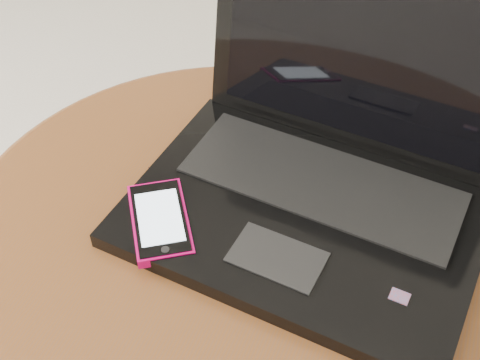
% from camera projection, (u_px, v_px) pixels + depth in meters
% --- Properties ---
extents(table, '(0.67, 0.67, 0.53)m').
position_uv_depth(table, '(231.00, 283.00, 0.85)').
color(table, brown).
rests_on(table, ground).
extents(laptop, '(0.43, 0.37, 0.26)m').
position_uv_depth(laptop, '(321.00, 171.00, 0.76)').
color(laptop, black).
rests_on(laptop, table).
extents(phone_black, '(0.11, 0.12, 0.01)m').
position_uv_depth(phone_black, '(177.00, 197.00, 0.79)').
color(phone_black, black).
rests_on(phone_black, table).
extents(phone_pink, '(0.12, 0.13, 0.01)m').
position_uv_depth(phone_pink, '(160.00, 221.00, 0.75)').
color(phone_pink, '#D00460').
rests_on(phone_pink, phone_black).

